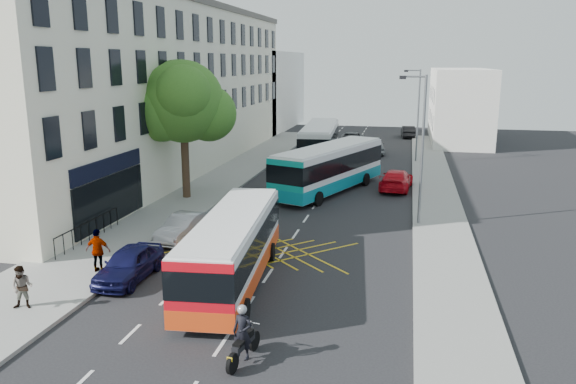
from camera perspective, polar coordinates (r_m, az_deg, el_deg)
The scene contains 22 objects.
ground at distance 21.29m, azimuth -4.07°, elevation -11.40°, with size 120.00×120.00×0.00m, color black.
pavement_left at distance 37.42m, azimuth -10.23°, elevation -0.59°, with size 5.00×70.00×0.15m, color gray.
pavement_right at distance 34.75m, azimuth 15.01°, elevation -1.90°, with size 3.00×70.00×0.15m, color gray.
terrace_main at distance 47.32m, azimuth -12.44°, elevation 10.34°, with size 8.30×45.00×13.50m.
terrace_far at distance 76.21m, azimuth -2.78°, elevation 10.27°, with size 8.00×20.00×10.00m, color silver.
building_right at distance 66.97m, azimuth 16.98°, elevation 8.46°, with size 6.00×18.00×8.00m, color silver.
street_tree at distance 36.44m, azimuth -10.67°, elevation 8.94°, with size 6.30×5.70×8.80m.
lamp_near at distance 30.87m, azimuth 13.34°, elevation 4.95°, with size 1.45×0.15×8.00m.
lamp_far at distance 50.75m, azimuth 12.98°, elevation 8.07°, with size 1.45×0.15×8.00m.
railings at distance 29.44m, azimuth -19.59°, elevation -3.63°, with size 0.08×5.60×1.14m, color black, non-canonical shape.
bus_near at distance 22.83m, azimuth -5.63°, elevation -5.67°, with size 3.24×10.27×2.84m.
bus_mid at distance 38.62m, azimuth 4.22°, elevation 2.47°, with size 6.50×11.62×3.21m.
bus_far at distance 50.74m, azimuth 3.24°, elevation 5.11°, with size 3.55×11.94×3.31m.
motorbike at distance 17.31m, azimuth -4.60°, elevation -14.30°, with size 0.73×2.07×1.85m.
parked_car_blue at distance 24.20m, azimuth -15.85°, elevation -7.03°, with size 1.63×4.06×1.38m, color #0D0E36.
parked_car_silver at distance 28.88m, azimuth -10.55°, elevation -3.53°, with size 1.38×3.95×1.30m, color #9FA1A6.
red_hatchback at distance 40.14m, azimuth 10.94°, elevation 1.25°, with size 2.00×4.91×1.43m, color red.
distant_car_grey at distance 59.96m, azimuth 6.41°, elevation 5.31°, with size 2.40×5.21×1.45m, color #44474C.
distant_car_silver at distance 55.33m, azimuth 8.90°, elevation 4.57°, with size 1.68×4.19×1.43m, color #93969A.
distant_car_dark at distance 68.34m, azimuth 12.09°, elevation 6.02°, with size 1.44×4.14×1.36m, color black.
pedestrian_near at distance 22.46m, azimuth -25.40°, elevation -8.74°, with size 0.78×0.60×1.60m, color gray.
pedestrian_far at distance 24.99m, azimuth -18.73°, elevation -5.66°, with size 1.08×0.45×1.85m, color gray.
Camera 1 is at (5.50, -18.57, 8.84)m, focal length 35.00 mm.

